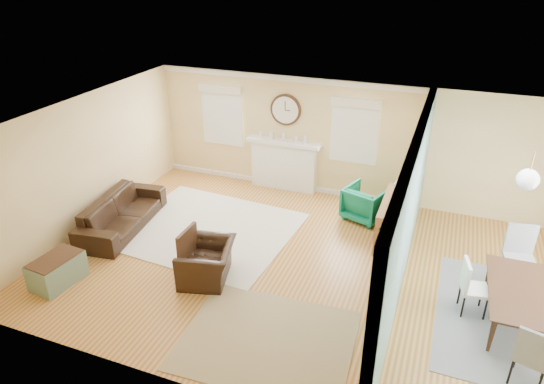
# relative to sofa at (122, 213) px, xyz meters

# --- Properties ---
(floor) EXTENTS (9.00, 9.00, 0.00)m
(floor) POSITION_rel_sofa_xyz_m (3.87, -0.02, -0.32)
(floor) COLOR #9B5B22
(floor) RESTS_ON ground
(wall_back) EXTENTS (9.00, 0.02, 2.60)m
(wall_back) POSITION_rel_sofa_xyz_m (3.87, 2.98, 0.98)
(wall_back) COLOR tan
(wall_back) RESTS_ON ground
(wall_front) EXTENTS (9.00, 0.02, 2.60)m
(wall_front) POSITION_rel_sofa_xyz_m (3.87, -3.02, 0.98)
(wall_front) COLOR tan
(wall_front) RESTS_ON ground
(wall_left) EXTENTS (0.02, 6.00, 2.60)m
(wall_left) POSITION_rel_sofa_xyz_m (-0.63, -0.02, 0.98)
(wall_left) COLOR tan
(wall_left) RESTS_ON ground
(ceiling) EXTENTS (9.00, 6.00, 0.02)m
(ceiling) POSITION_rel_sofa_xyz_m (3.87, -0.02, 2.28)
(ceiling) COLOR white
(ceiling) RESTS_ON wall_back
(partition) EXTENTS (0.17, 6.00, 2.60)m
(partition) POSITION_rel_sofa_xyz_m (5.38, 0.26, 1.03)
(partition) COLOR tan
(partition) RESTS_ON ground
(fireplace) EXTENTS (1.70, 0.30, 1.17)m
(fireplace) POSITION_rel_sofa_xyz_m (2.37, 2.86, 0.27)
(fireplace) COLOR white
(fireplace) RESTS_ON ground
(wall_clock) EXTENTS (0.70, 0.07, 0.70)m
(wall_clock) POSITION_rel_sofa_xyz_m (2.37, 2.95, 1.53)
(wall_clock) COLOR #422517
(wall_clock) RESTS_ON wall_back
(window_left) EXTENTS (1.05, 0.13, 1.42)m
(window_left) POSITION_rel_sofa_xyz_m (0.82, 2.93, 1.33)
(window_left) COLOR white
(window_left) RESTS_ON wall_back
(window_right) EXTENTS (1.05, 0.13, 1.42)m
(window_right) POSITION_rel_sofa_xyz_m (3.92, 2.93, 1.33)
(window_right) COLOR white
(window_right) RESTS_ON wall_back
(pendant) EXTENTS (0.30, 0.30, 0.55)m
(pendant) POSITION_rel_sofa_xyz_m (6.87, -0.02, 1.88)
(pendant) COLOR gold
(pendant) RESTS_ON ceiling
(rug_cream) EXTENTS (3.46, 3.05, 0.02)m
(rug_cream) POSITION_rel_sofa_xyz_m (1.61, 0.52, -0.32)
(rug_cream) COLOR beige
(rug_cream) RESTS_ON floor
(rug_jute) EXTENTS (2.50, 2.08, 0.01)m
(rug_jute) POSITION_rel_sofa_xyz_m (3.84, -1.91, -0.32)
(rug_jute) COLOR tan
(rug_jute) RESTS_ON floor
(rug_grey) EXTENTS (2.27, 2.84, 0.01)m
(rug_grey) POSITION_rel_sofa_xyz_m (7.16, -0.26, -0.32)
(rug_grey) COLOR gray
(rug_grey) RESTS_ON floor
(sofa) EXTENTS (1.14, 2.31, 0.65)m
(sofa) POSITION_rel_sofa_xyz_m (0.00, 0.00, 0.00)
(sofa) COLOR black
(sofa) RESTS_ON floor
(eames_chair) EXTENTS (1.07, 1.16, 0.64)m
(eames_chair) POSITION_rel_sofa_xyz_m (2.36, -0.90, -0.01)
(eames_chair) COLOR black
(eames_chair) RESTS_ON floor
(green_chair) EXTENTS (0.96, 0.97, 0.70)m
(green_chair) POSITION_rel_sofa_xyz_m (4.41, 2.09, 0.03)
(green_chair) COLOR #00744A
(green_chair) RESTS_ON floor
(trunk) EXTENTS (0.60, 0.89, 0.49)m
(trunk) POSITION_rel_sofa_xyz_m (0.11, -1.90, -0.08)
(trunk) COLOR #5E765D
(trunk) RESTS_ON floor
(credenza) EXTENTS (0.52, 1.54, 0.80)m
(credenza) POSITION_rel_sofa_xyz_m (5.08, 1.52, 0.08)
(credenza) COLOR olive
(credenza) RESTS_ON floor
(tv) EXTENTS (0.26, 1.04, 0.59)m
(tv) POSITION_rel_sofa_xyz_m (5.06, 1.52, 0.77)
(tv) COLOR black
(tv) RESTS_ON credenza
(garden_stool) EXTENTS (0.35, 0.35, 0.51)m
(garden_stool) POSITION_rel_sofa_xyz_m (5.11, 0.33, -0.07)
(garden_stool) COLOR white
(garden_stool) RESTS_ON floor
(potted_plant) EXTENTS (0.35, 0.30, 0.38)m
(potted_plant) POSITION_rel_sofa_xyz_m (5.11, 0.33, 0.38)
(potted_plant) COLOR #337F33
(potted_plant) RESTS_ON garden_stool
(dining_table) EXTENTS (0.95, 1.68, 0.59)m
(dining_table) POSITION_rel_sofa_xyz_m (7.16, -0.26, -0.03)
(dining_table) COLOR #422517
(dining_table) RESTS_ON floor
(dining_chair_n) EXTENTS (0.53, 0.53, 1.04)m
(dining_chair_n) POSITION_rel_sofa_xyz_m (7.17, 0.74, 0.29)
(dining_chair_n) COLOR gray
(dining_chair_n) RESTS_ON floor
(dining_chair_s) EXTENTS (0.51, 0.51, 0.94)m
(dining_chair_s) POSITION_rel_sofa_xyz_m (7.18, -1.42, 0.23)
(dining_chair_s) COLOR gray
(dining_chair_s) RESTS_ON floor
(dining_chair_w) EXTENTS (0.46, 0.46, 0.89)m
(dining_chair_w) POSITION_rel_sofa_xyz_m (6.51, -0.23, 0.20)
(dining_chair_w) COLOR white
(dining_chair_w) RESTS_ON floor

